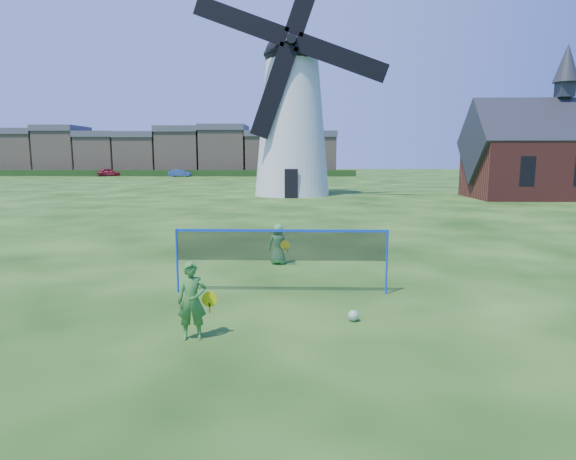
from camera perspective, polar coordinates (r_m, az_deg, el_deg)
The scene contains 11 objects.
ground at distance 11.41m, azimuth -1.09°, elevation -7.85°, with size 220.00×220.00×0.00m, color black.
windmill at distance 40.32m, azimuth 0.49°, elevation 13.37°, with size 14.77×6.16×19.27m.
chapel at distance 42.68m, azimuth 29.44°, elevation 7.63°, with size 13.59×6.59×11.49m.
badminton_net at distance 11.41m, azimuth -0.81°, elevation -1.96°, with size 5.05×0.05×1.55m.
player_girl at distance 8.83m, azimuth -11.29°, elevation -8.24°, with size 0.70×0.40×1.42m.
player_boy at distance 14.59m, azimuth -1.16°, elevation -1.69°, with size 0.69×0.49×1.23m.
play_ball at distance 9.84m, azimuth 7.76°, elevation -10.01°, with size 0.22×0.22×0.22m, color green.
terraced_houses at distance 86.26m, azimuth -14.47°, elevation 8.95°, with size 58.33×8.40×8.37m.
hedge at distance 80.20m, azimuth -14.72°, elevation 6.54°, with size 62.00×0.80×1.00m, color #193814.
car_left at distance 82.68m, azimuth -20.36°, elevation 6.43°, with size 1.51×3.74×1.27m, color maroon.
car_right at distance 77.39m, azimuth -12.68°, elevation 6.59°, with size 1.22×3.49×1.15m, color navy.
Camera 1 is at (0.54, -10.92, 3.27)m, focal length 30.03 mm.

